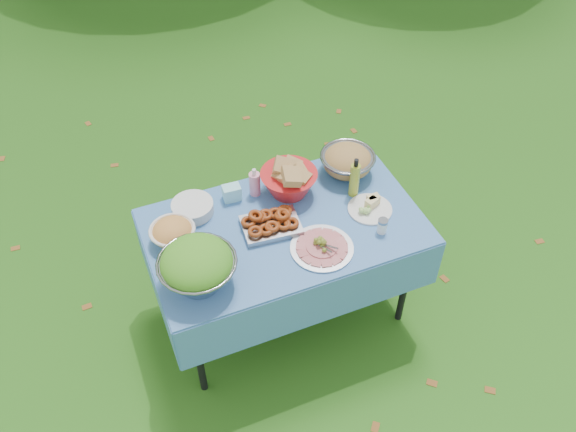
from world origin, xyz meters
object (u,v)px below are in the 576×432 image
object	(u,v)px
bread_bowl	(289,178)
charcuterie_platter	(322,244)
salad_bowl	(197,266)
oil_bottle	(355,177)
picnic_table	(285,271)
pasta_bowl_steel	(347,161)
plate_stack	(193,208)

from	to	relation	value
bread_bowl	charcuterie_platter	distance (m)	0.47
salad_bowl	oil_bottle	world-z (taller)	same
picnic_table	salad_bowl	xyz separation A→B (m)	(-0.53, -0.20, 0.51)
pasta_bowl_steel	oil_bottle	world-z (taller)	oil_bottle
plate_stack	bread_bowl	size ratio (longest dim) A/B	0.72
plate_stack	charcuterie_platter	bearing A→B (deg)	-43.62
picnic_table	pasta_bowl_steel	world-z (taller)	pasta_bowl_steel
charcuterie_platter	oil_bottle	bearing A→B (deg)	42.69
picnic_table	bread_bowl	distance (m)	0.55
pasta_bowl_steel	charcuterie_platter	size ratio (longest dim) A/B	0.96
salad_bowl	charcuterie_platter	bearing A→B (deg)	-2.53
charcuterie_platter	plate_stack	bearing A→B (deg)	136.38
picnic_table	bread_bowl	size ratio (longest dim) A/B	4.59
salad_bowl	bread_bowl	world-z (taller)	salad_bowl
plate_stack	charcuterie_platter	xyz separation A→B (m)	(0.54, -0.51, 0.00)
plate_stack	charcuterie_platter	world-z (taller)	charcuterie_platter
pasta_bowl_steel	salad_bowl	bearing A→B (deg)	-155.71
salad_bowl	charcuterie_platter	xyz separation A→B (m)	(0.64, -0.03, -0.09)
bread_bowl	pasta_bowl_steel	world-z (taller)	bread_bowl
pasta_bowl_steel	bread_bowl	bearing A→B (deg)	-175.35
salad_bowl	pasta_bowl_steel	distance (m)	1.13
picnic_table	plate_stack	world-z (taller)	plate_stack
pasta_bowl_steel	plate_stack	bearing A→B (deg)	178.78
picnic_table	plate_stack	xyz separation A→B (m)	(-0.42, 0.28, 0.41)
salad_bowl	pasta_bowl_steel	world-z (taller)	salad_bowl
pasta_bowl_steel	charcuterie_platter	distance (m)	0.63
picnic_table	oil_bottle	world-z (taller)	oil_bottle
bread_bowl	oil_bottle	size ratio (longest dim) A/B	1.27
plate_stack	charcuterie_platter	distance (m)	0.74
salad_bowl	bread_bowl	distance (m)	0.78
bread_bowl	oil_bottle	bearing A→B (deg)	-25.01
salad_bowl	plate_stack	distance (m)	0.50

